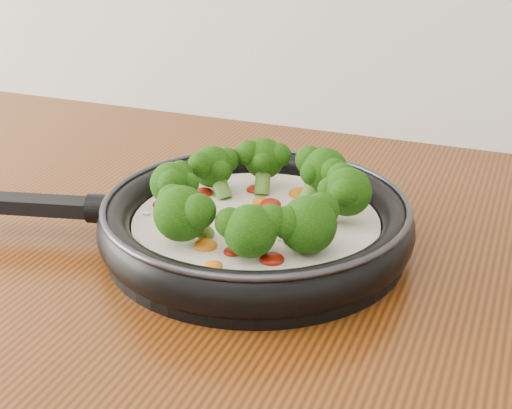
% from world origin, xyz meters
% --- Properties ---
extents(skillet, '(0.53, 0.39, 0.09)m').
position_xyz_m(skillet, '(0.04, 1.09, 0.93)').
color(skillet, black).
rests_on(skillet, counter).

